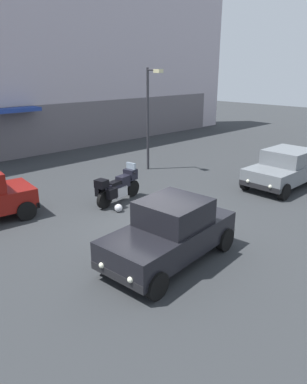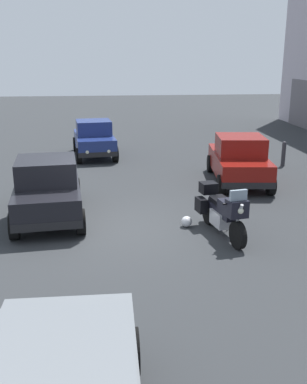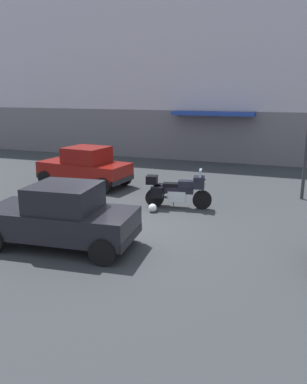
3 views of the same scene
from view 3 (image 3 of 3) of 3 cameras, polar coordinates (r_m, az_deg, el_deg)
name	(u,v)px [view 3 (image 3 of 3)]	position (r m, az deg, el deg)	size (l,w,h in m)	color
ground_plane	(124,230)	(11.40, -4.36, -5.50)	(80.00, 80.00, 0.00)	#2D3033
building_facade_rear	(219,65)	(23.35, 9.45, 17.72)	(38.67, 3.40, 10.65)	#B2A8B2
motorcycle	(177,190)	(13.34, 3.42, 0.28)	(2.25, 0.95, 1.36)	black
helmet	(153,208)	(12.97, -0.13, -2.32)	(0.28, 0.28, 0.28)	silver
car_hatchback_near	(62,216)	(10.21, -13.17, -3.47)	(3.98, 2.09, 1.64)	black
car_wagon_end	(85,167)	(16.65, -9.88, 3.61)	(4.00, 2.18, 1.64)	maroon
bollard_curbside	(72,161)	(19.89, -11.76, 4.45)	(0.16, 0.16, 1.00)	#333338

